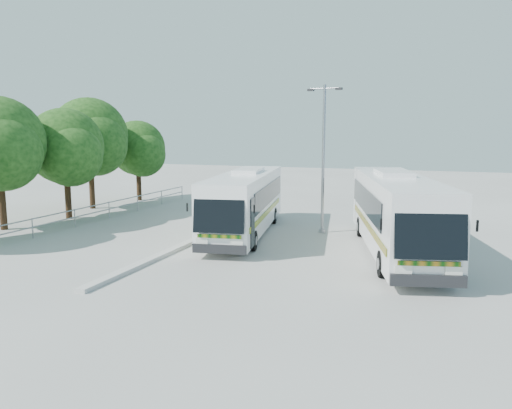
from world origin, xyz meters
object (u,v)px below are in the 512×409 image
at_px(tree_far_c, 66,147).
at_px(lamppost, 323,152).
at_px(tree_far_e, 138,148).
at_px(coach_adjacent, 396,212).
at_px(tree_far_d, 90,136).
at_px(coach_main, 245,201).

height_order(tree_far_c, lamppost, lamppost).
distance_m(tree_far_e, lamppost, 17.02).
bearing_deg(coach_adjacent, tree_far_d, 149.31).
bearing_deg(coach_main, lamppost, 14.84).
xyz_separation_m(coach_main, lamppost, (3.56, 1.68, 2.42)).
bearing_deg(lamppost, coach_adjacent, -29.52).
relative_size(tree_far_d, lamppost, 0.99).
bearing_deg(lamppost, coach_main, -145.30).
bearing_deg(tree_far_e, lamppost, -24.59).
height_order(tree_far_d, coach_main, tree_far_d).
bearing_deg(tree_far_c, coach_adjacent, -6.11).
distance_m(tree_far_d, coach_adjacent, 21.04).
bearing_deg(tree_far_d, tree_far_e, 81.37).
xyz_separation_m(coach_main, coach_adjacent, (7.43, -1.46, 0.11)).
distance_m(tree_far_e, coach_main, 14.95).
bearing_deg(tree_far_c, coach_main, -2.79).
xyz_separation_m(tree_far_c, coach_main, (11.40, -0.56, -2.58)).
distance_m(tree_far_c, coach_adjacent, 19.10).
relative_size(tree_far_e, coach_main, 0.53).
distance_m(coach_main, coach_adjacent, 7.57).
xyz_separation_m(tree_far_e, coach_adjacent, (19.34, -10.21, -2.10)).
distance_m(tree_far_d, lamppost, 16.38).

